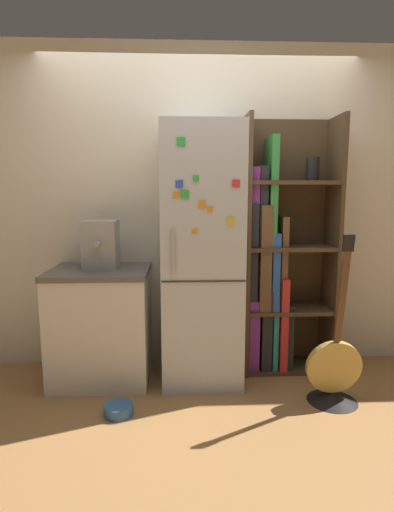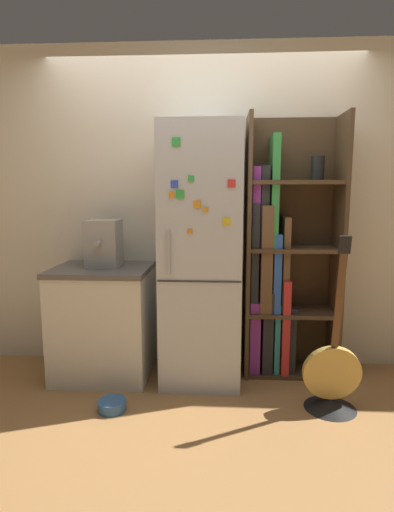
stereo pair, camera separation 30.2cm
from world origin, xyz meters
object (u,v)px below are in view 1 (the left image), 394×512
at_px(bookshelf, 276,264).
at_px(pet_bowl, 119,409).
at_px(espresso_machine, 101,244).
at_px(guitar, 333,378).
at_px(refrigerator, 201,256).

relative_size(bookshelf, pet_bowl, 10.47).
height_order(espresso_machine, guitar, espresso_machine).
distance_m(bookshelf, espresso_machine, 1.38).
height_order(bookshelf, espresso_machine, bookshelf).
relative_size(espresso_machine, pet_bowl, 1.88).
xyz_separation_m(refrigerator, bookshelf, (0.61, 0.15, -0.09)).
bearing_deg(bookshelf, pet_bowl, -149.53).
height_order(bookshelf, pet_bowl, bookshelf).
bearing_deg(refrigerator, pet_bowl, -136.38).
bearing_deg(refrigerator, guitar, -26.23).
relative_size(refrigerator, espresso_machine, 5.31).
bearing_deg(bookshelf, espresso_machine, -175.22).
distance_m(bookshelf, pet_bowl, 1.60).
xyz_separation_m(refrigerator, espresso_machine, (-0.76, 0.04, 0.09)).
distance_m(espresso_machine, guitar, 1.93).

